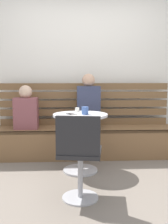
# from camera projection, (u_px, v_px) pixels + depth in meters

# --- Properties ---
(ground) EXTENTS (8.00, 8.00, 0.00)m
(ground) POSITION_uv_depth(u_px,v_px,m) (92.00, 190.00, 2.74)
(ground) COLOR #70665B
(back_wall) EXTENTS (5.20, 0.10, 2.90)m
(back_wall) POSITION_uv_depth(u_px,v_px,m) (84.00, 62.00, 4.17)
(back_wall) COLOR white
(back_wall) RESTS_ON ground
(booth_bench) EXTENTS (2.70, 0.52, 0.44)m
(booth_bench) POSITION_uv_depth(u_px,v_px,m) (85.00, 142.00, 3.90)
(booth_bench) COLOR brown
(booth_bench) RESTS_ON ground
(booth_backrest) EXTENTS (2.65, 0.04, 0.66)m
(booth_backrest) POSITION_uv_depth(u_px,v_px,m) (85.00, 104.00, 4.06)
(booth_backrest) COLOR brown
(booth_backrest) RESTS_ON booth_bench
(cafe_table) EXTENTS (0.68, 0.68, 0.74)m
(cafe_table) POSITION_uv_depth(u_px,v_px,m) (80.00, 131.00, 3.22)
(cafe_table) COLOR #ADADB2
(cafe_table) RESTS_ON ground
(white_chair) EXTENTS (0.46, 0.46, 0.85)m
(white_chair) POSITION_uv_depth(u_px,v_px,m) (79.00, 155.00, 2.42)
(white_chair) COLOR #ADADB2
(white_chair) RESTS_ON ground
(person_adult) EXTENTS (0.34, 0.22, 0.81)m
(person_adult) POSITION_uv_depth(u_px,v_px,m) (88.00, 104.00, 3.81)
(person_adult) COLOR #333851
(person_adult) RESTS_ON booth_bench
(person_child_left) EXTENTS (0.34, 0.22, 0.64)m
(person_child_left) POSITION_uv_depth(u_px,v_px,m) (26.00, 110.00, 3.75)
(person_child_left) COLOR brown
(person_child_left) RESTS_ON booth_bench
(cup_mug_blue) EXTENTS (0.08, 0.08, 0.09)m
(cup_mug_blue) POSITION_uv_depth(u_px,v_px,m) (85.00, 111.00, 3.13)
(cup_mug_blue) COLOR #3D5B9E
(cup_mug_blue) RESTS_ON cafe_table
(cup_espresso_small) EXTENTS (0.06, 0.06, 0.05)m
(cup_espresso_small) POSITION_uv_depth(u_px,v_px,m) (77.00, 110.00, 3.39)
(cup_espresso_small) COLOR silver
(cup_espresso_small) RESTS_ON cafe_table
(plate_small) EXTENTS (0.17, 0.17, 0.01)m
(plate_small) POSITION_uv_depth(u_px,v_px,m) (77.00, 116.00, 2.97)
(plate_small) COLOR white
(plate_small) RESTS_ON cafe_table
(phone_on_table) EXTENTS (0.15, 0.15, 0.01)m
(phone_on_table) POSITION_uv_depth(u_px,v_px,m) (72.00, 114.00, 3.14)
(phone_on_table) COLOR black
(phone_on_table) RESTS_ON cafe_table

